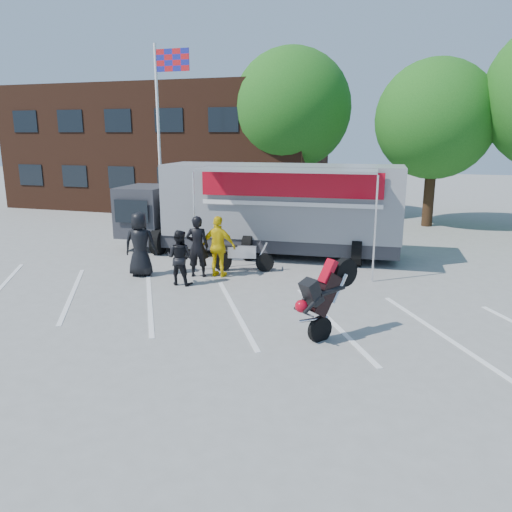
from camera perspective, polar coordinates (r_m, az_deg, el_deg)
The scene contains 13 objects.
ground at distance 11.71m, azimuth -4.92°, elevation -7.81°, with size 100.00×100.00×0.00m, color gray.
parking_bay_lines at distance 12.58m, azimuth -3.20°, elevation -6.20°, with size 18.00×5.00×0.01m, color white.
office_building at distance 31.45m, azimuth -9.76°, elevation 12.10°, with size 18.00×8.00×7.00m, color #452416.
flagpole at distance 22.62m, azimuth -10.56°, elevation 15.45°, with size 1.61×0.12×8.00m.
tree_left at distance 26.82m, azimuth 4.09°, elevation 16.43°, with size 6.12×6.12×8.64m.
tree_mid at distance 25.09m, azimuth 19.79°, elevation 14.45°, with size 5.44×5.44×7.68m.
transporter_truck at distance 18.41m, azimuth 1.35°, elevation 0.25°, with size 10.23×4.93×3.25m, color gray, non-canonical shape.
parked_motorcycle at distance 16.10m, azimuth -1.41°, elevation -1.72°, with size 0.66×1.99×1.04m, color #BABAC0, non-canonical shape.
stunt_bike_rider at distance 11.30m, azimuth 9.49°, elevation -8.77°, with size 0.77×1.63×1.91m, color black, non-canonical shape.
spectator_leather_a at distance 15.76m, azimuth -13.10°, elevation 1.32°, with size 0.98×0.64×2.00m, color black.
spectator_leather_b at distance 15.37m, azimuth -6.71°, elevation 1.09°, with size 0.69×0.45×1.90m, color black.
spectator_leather_c at distance 14.66m, azimuth -8.75°, elevation -0.16°, with size 0.79×0.61×1.62m, color black.
spectator_hivis at distance 15.31m, azimuth -4.28°, elevation 1.07°, with size 1.11×0.46×1.89m, color yellow.
Camera 1 is at (4.17, -10.07, 4.29)m, focal length 35.00 mm.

